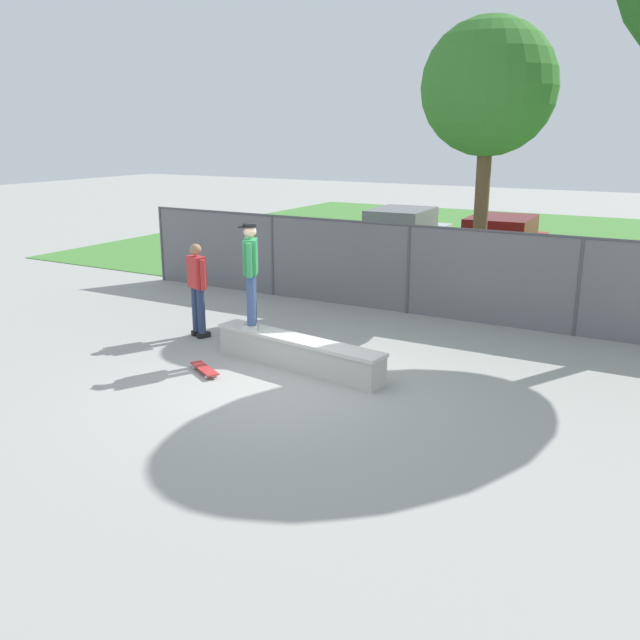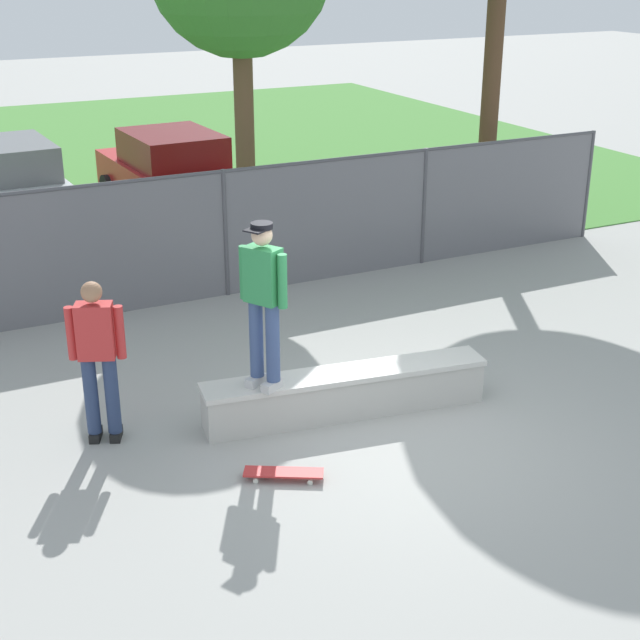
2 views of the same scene
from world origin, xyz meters
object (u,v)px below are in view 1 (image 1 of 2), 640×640
skateboarder (251,271)px  tree_near_left (489,89)px  skateboard (205,369)px  bystander (197,286)px  car_red (500,247)px  concrete_ledge (298,353)px  car_silver (402,236)px

skateboarder → tree_near_left: 7.03m
skateboard → bystander: 2.32m
tree_near_left → car_red: tree_near_left is taller
skateboarder → car_red: skateboarder is taller
concrete_ledge → skateboarder: size_ratio=1.81×
concrete_ledge → bystander: size_ratio=1.83×
skateboarder → tree_near_left: size_ratio=0.30×
tree_near_left → car_red: bearing=96.0°
car_silver → tree_near_left: bearing=-46.4°
concrete_ledge → skateboard: bearing=-141.4°
skateboarder → skateboard: bearing=-103.9°
concrete_ledge → skateboard: 1.57m
car_red → bystander: bystander is taller
skateboarder → car_silver: size_ratio=0.43×
car_red → skateboard: bearing=-101.9°
concrete_ledge → skateboarder: bearing=176.7°
skateboard → tree_near_left: 8.68m
skateboard → concrete_ledge: bearing=38.6°
skateboarder → car_red: bearing=78.4°
car_red → car_silver: bearing=171.8°
tree_near_left → car_silver: tree_near_left is taller
concrete_ledge → skateboard: size_ratio=4.19×
skateboarder → tree_near_left: tree_near_left is taller
skateboarder → car_red: size_ratio=0.43×
skateboard → car_silver: car_silver is taller
car_red → concrete_ledge: bearing=-95.6°
concrete_ledge → car_silver: 9.76m
tree_near_left → concrete_ledge: bearing=-101.6°
car_silver → bystander: size_ratio=2.35×
bystander → car_silver: bearing=87.1°
skateboard → bystander: (-1.40, 1.59, 0.94)m
skateboard → tree_near_left: bearing=70.6°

